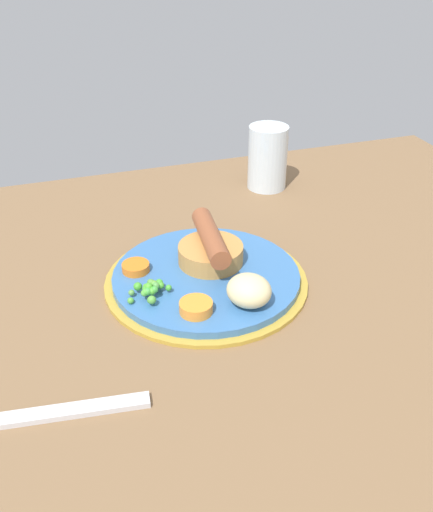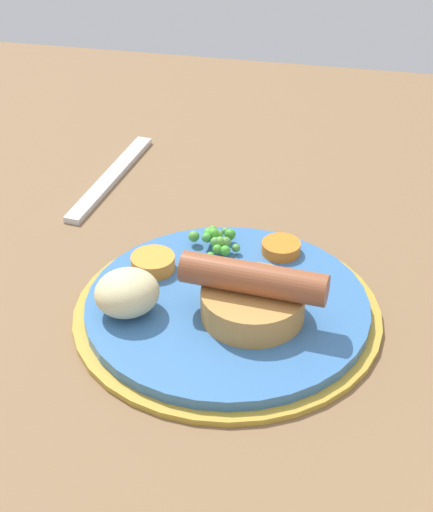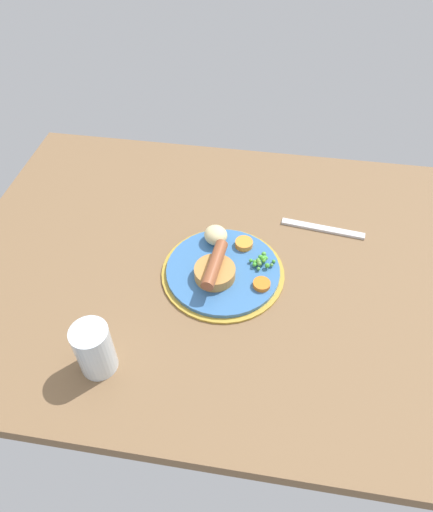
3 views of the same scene
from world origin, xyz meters
The scene contains 9 objects.
dining_table centered at (0.00, 0.00, 1.50)cm, with size 110.00×80.00×3.00cm, color brown.
dinner_plate centered at (0.22, -3.20, 3.57)cm, with size 24.51×24.51×1.40cm.
sausage_pudding centered at (-1.29, -5.42, 6.33)cm, with size 8.00×11.41×4.80cm.
pea_pile centered at (7.45, -0.64, 5.39)cm, with size 5.27×4.70×1.89cm.
potato_chunk_0 centered at (-2.63, 4.16, 6.17)cm, with size 4.70×5.07×3.55cm, color beige.
carrot_slice_1 centered at (7.91, -6.36, 4.90)cm, with size 3.33×3.33×1.00cm, color orange.
carrot_slice_5 centered at (3.33, 3.75, 5.02)cm, with size 3.67×3.67×1.25cm, color orange.
fork centered at (19.70, 12.66, 3.30)cm, with size 18.00×1.60×0.60cm, color silver.
drinking_glass centered at (-17.60, -26.67, 8.04)cm, with size 6.22×6.22×10.08cm, color silver.
Camera 3 is at (7.99, -61.95, 72.41)cm, focal length 32.00 mm.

